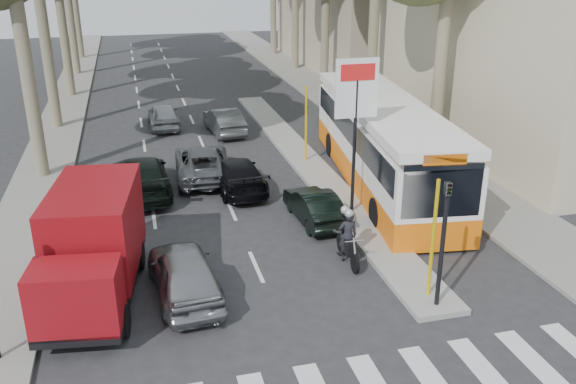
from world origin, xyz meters
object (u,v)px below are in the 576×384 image
(motorcycle, at_px, (346,235))
(dark_hatchback, at_px, (314,206))
(city_bus, at_px, (383,141))
(silver_hatchback, at_px, (184,273))
(red_truck, at_px, (93,244))

(motorcycle, bearing_deg, dark_hatchback, 94.73)
(city_bus, relative_size, motorcycle, 6.46)
(city_bus, bearing_deg, silver_hatchback, -134.31)
(dark_hatchback, relative_size, city_bus, 0.27)
(red_truck, relative_size, city_bus, 0.44)
(dark_hatchback, distance_m, motorcycle, 2.94)
(motorcycle, bearing_deg, red_truck, -174.80)
(dark_hatchback, bearing_deg, city_bus, -145.14)
(red_truck, relative_size, motorcycle, 2.83)
(silver_hatchback, height_order, dark_hatchback, silver_hatchback)
(red_truck, xyz_separation_m, city_bus, (10.94, 6.26, 0.23))
(silver_hatchback, distance_m, motorcycle, 5.11)
(silver_hatchback, distance_m, red_truck, 2.54)
(silver_hatchback, height_order, city_bus, city_bus)
(silver_hatchback, distance_m, city_bus, 11.10)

